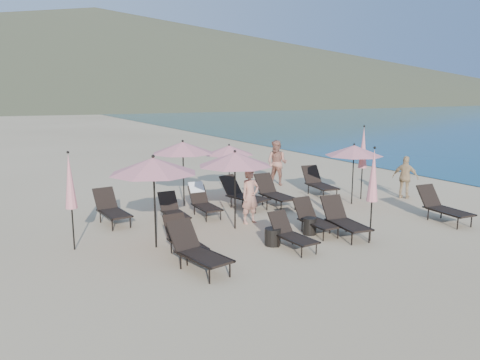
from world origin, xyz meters
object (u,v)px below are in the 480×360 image
lounger_11 (319,182)px  umbrella_open_4 (229,150)px  lounger_2 (291,233)px  lounger_3 (314,218)px  side_table_0 (273,237)px  umbrella_open_3 (183,148)px  beachgoer_a (250,196)px  lounger_7 (173,210)px  umbrella_open_1 (235,159)px  umbrella_open_2 (354,150)px  lounger_10 (274,192)px  beachgoer_b (277,163)px  beachgoer_c (405,177)px  lounger_8 (203,201)px  lounger_6 (111,208)px  umbrella_closed_2 (70,182)px  lounger_9 (243,194)px  side_table_1 (310,226)px  lounger_5 (442,206)px  lounger_1 (197,249)px  umbrella_open_0 (153,166)px  umbrella_closed_1 (363,148)px  lounger_0 (184,238)px  lounger_4 (344,219)px  umbrella_closed_0 (373,176)px

lounger_11 → umbrella_open_4: 3.71m
lounger_2 → lounger_3: size_ratio=0.96×
lounger_2 → side_table_0: bearing=119.3°
umbrella_open_3 → beachgoer_a: umbrella_open_3 is taller
lounger_7 → umbrella_open_3: 2.71m
umbrella_open_1 → umbrella_open_2: (5.10, 0.67, -0.13)m
lounger_10 → umbrella_open_2: bearing=-24.2°
beachgoer_b → beachgoer_c: beachgoer_b is taller
umbrella_open_4 → lounger_8: bearing=-135.2°
lounger_10 → beachgoer_a: bearing=-142.0°
beachgoer_a → beachgoer_b: beachgoer_b is taller
lounger_6 → umbrella_closed_2: size_ratio=0.70×
lounger_9 → side_table_1: lounger_9 is taller
side_table_1 → beachgoer_b: 7.06m
lounger_3 → side_table_1: (-0.21, -0.07, -0.19)m
lounger_5 → umbrella_open_3: bearing=142.3°
lounger_6 → lounger_8: lounger_8 is taller
lounger_1 → umbrella_open_0: 2.56m
lounger_6 → umbrella_closed_1: bearing=-13.3°
lounger_0 → lounger_7: lounger_0 is taller
umbrella_open_2 → side_table_0: (-4.96, -2.48, -1.70)m
lounger_4 → lounger_9: lounger_9 is taller
lounger_8 → umbrella_open_2: size_ratio=0.74×
umbrella_open_1 → lounger_6: bearing=142.7°
umbrella_open_2 → beachgoer_c: size_ratio=1.36×
lounger_5 → umbrella_open_3: (-6.26, 5.67, 1.58)m
umbrella_open_4 → lounger_1: bearing=-123.1°
lounger_9 → side_table_1: (0.14, -3.61, -0.25)m
lounger_11 → umbrella_open_2: 2.27m
umbrella_open_4 → lounger_7: bearing=-142.8°
lounger_0 → lounger_11: bearing=26.3°
lounger_5 → lounger_9: 6.40m
lounger_9 → beachgoer_a: 1.96m
umbrella_open_0 → side_table_1: 4.68m
lounger_3 → umbrella_open_1: umbrella_open_1 is taller
lounger_7 → lounger_11: size_ratio=0.80×
umbrella_open_2 → beachgoer_b: size_ratio=1.13×
lounger_5 → umbrella_open_2: bearing=110.4°
lounger_1 → umbrella_closed_0: bearing=-15.6°
lounger_0 → lounger_1: size_ratio=0.84×
lounger_9 → side_table_0: bearing=-125.6°
lounger_0 → lounger_7: 2.87m
lounger_4 → umbrella_open_2: (2.76, 2.71, 1.46)m
lounger_4 → lounger_6: size_ratio=1.02×
lounger_4 → beachgoer_c: bearing=33.5°
lounger_1 → lounger_5: lounger_5 is taller
lounger_1 → beachgoer_c: bearing=4.6°
lounger_3 → umbrella_open_0: 4.78m
lounger_2 → lounger_6: (-3.46, 4.56, 0.06)m
lounger_0 → umbrella_open_3: 5.25m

